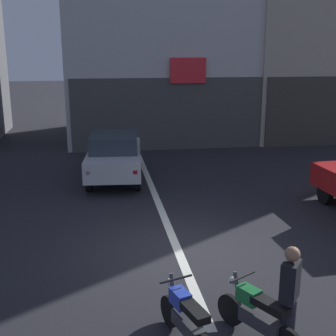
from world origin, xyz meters
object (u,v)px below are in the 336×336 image
Objects in this scene: motorcycle_blue_row_leftmost at (186,319)px; motorcycle_green_row_left_mid at (258,315)px; person_by_motorcycles at (289,299)px; car_silver_crossing_near at (115,155)px; car_white_down_street at (170,121)px.

motorcycle_green_row_left_mid is at bearing -3.28° from motorcycle_blue_row_leftmost.
car_silver_crossing_near is at bearing 102.63° from person_by_motorcycles.
car_silver_crossing_near is 2.54× the size of person_by_motorcycles.
car_white_down_street is 16.36m from motorcycle_green_row_left_mid.
person_by_motorcycles reaches higher than motorcycle_blue_row_leftmost.
person_by_motorcycles reaches higher than car_silver_crossing_near.
motorcycle_blue_row_leftmost is (-2.42, -16.24, -0.43)m from car_white_down_street.
motorcycle_blue_row_leftmost and motorcycle_green_row_left_mid have the same top height.
car_white_down_street reaches higher than motorcycle_blue_row_leftmost.
person_by_motorcycles reaches higher than motorcycle_green_row_left_mid.
motorcycle_green_row_left_mid is at bearing 143.64° from person_by_motorcycles.
motorcycle_blue_row_leftmost is 0.97× the size of person_by_motorcycles.
motorcycle_green_row_left_mid is 0.89× the size of person_by_motorcycles.
motorcycle_green_row_left_mid is at bearing -94.64° from car_white_down_street.
car_silver_crossing_near is 9.75m from person_by_motorcycles.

